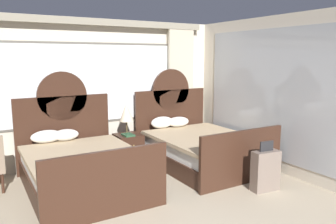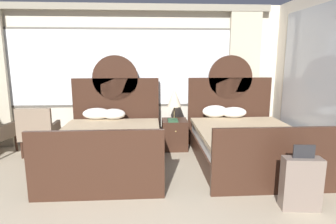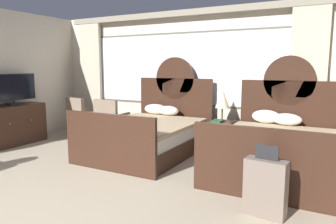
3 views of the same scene
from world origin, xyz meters
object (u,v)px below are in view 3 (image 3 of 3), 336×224
at_px(suitcase_on_floor, 265,187).
at_px(tv_flatscreen, 13,89).
at_px(armchair_by_window_centre, 82,115).
at_px(bed_near_mirror, 276,149).
at_px(book_on_nightstand, 217,121).
at_px(bed_near_window, 149,134).
at_px(nightstand_between_beds, 221,136).
at_px(table_lamp_on_nightstand, 222,99).
at_px(armchair_by_window_left, 111,118).
at_px(dresser_minibar, 2,127).

bearing_deg(suitcase_on_floor, tv_flatscreen, 171.19).
distance_m(tv_flatscreen, armchair_by_window_centre, 1.55).
height_order(bed_near_mirror, book_on_nightstand, bed_near_mirror).
relative_size(bed_near_window, bed_near_mirror, 1.00).
height_order(bed_near_mirror, nightstand_between_beds, bed_near_mirror).
relative_size(tv_flatscreen, suitcase_on_floor, 1.32).
height_order(tv_flatscreen, suitcase_on_floor, tv_flatscreen).
xyz_separation_m(bed_near_window, nightstand_between_beds, (1.11, 0.74, -0.06)).
bearing_deg(nightstand_between_beds, armchair_by_window_centre, -176.56).
bearing_deg(bed_near_window, book_on_nightstand, 31.33).
height_order(table_lamp_on_nightstand, tv_flatscreen, tv_flatscreen).
bearing_deg(table_lamp_on_nightstand, book_on_nightstand, -105.45).
xyz_separation_m(armchair_by_window_left, suitcase_on_floor, (3.67, -2.05, -0.15)).
relative_size(dresser_minibar, armchair_by_window_left, 1.98).
bearing_deg(book_on_nightstand, bed_near_window, -148.67).
bearing_deg(tv_flatscreen, bed_near_window, 14.77).
bearing_deg(armchair_by_window_left, armchair_by_window_centre, 179.89).
distance_m(table_lamp_on_nightstand, book_on_nightstand, 0.43).
bearing_deg(table_lamp_on_nightstand, armchair_by_window_centre, -175.74).
xyz_separation_m(table_lamp_on_nightstand, armchair_by_window_left, (-2.42, -0.24, -0.52)).
xyz_separation_m(table_lamp_on_nightstand, book_on_nightstand, (-0.04, -0.14, -0.40)).
distance_m(bed_near_mirror, book_on_nightstand, 1.34).
xyz_separation_m(dresser_minibar, tv_flatscreen, (0.03, 0.27, 0.72)).
bearing_deg(bed_near_mirror, nightstand_between_beds, 146.04).
distance_m(bed_near_window, dresser_minibar, 2.92).
distance_m(table_lamp_on_nightstand, armchair_by_window_centre, 3.29).
bearing_deg(tv_flatscreen, armchair_by_window_left, 41.84).
xyz_separation_m(bed_near_mirror, dresser_minibar, (-4.97, -0.99, 0.06)).
bearing_deg(armchair_by_window_centre, bed_near_mirror, -7.18).
distance_m(nightstand_between_beds, table_lamp_on_nightstand, 0.70).
xyz_separation_m(table_lamp_on_nightstand, dresser_minibar, (-3.86, -1.78, -0.58)).
relative_size(bed_near_window, nightstand_between_beds, 3.99).
relative_size(bed_near_mirror, table_lamp_on_nightstand, 3.73).
bearing_deg(bed_near_mirror, bed_near_window, -179.97).
xyz_separation_m(nightstand_between_beds, book_on_nightstand, (-0.04, -0.09, 0.30)).
bearing_deg(dresser_minibar, bed_near_window, 19.81).
bearing_deg(suitcase_on_floor, dresser_minibar, 174.24).
bearing_deg(tv_flatscreen, suitcase_on_floor, -8.81).
xyz_separation_m(bed_near_window, table_lamp_on_nightstand, (1.11, 0.79, 0.63)).
bearing_deg(armchair_by_window_left, bed_near_mirror, -8.81).
bearing_deg(tv_flatscreen, table_lamp_on_nightstand, 21.49).
distance_m(nightstand_between_beds, armchair_by_window_left, 2.44).
height_order(bed_near_window, armchair_by_window_centre, bed_near_window).
bearing_deg(bed_near_window, tv_flatscreen, -165.23).
relative_size(bed_near_mirror, armchair_by_window_left, 2.57).
bearing_deg(nightstand_between_beds, bed_near_window, -146.21).
relative_size(nightstand_between_beds, book_on_nightstand, 2.16).
relative_size(bed_near_mirror, dresser_minibar, 1.30).
bearing_deg(nightstand_between_beds, armchair_by_window_left, -175.36).
bearing_deg(bed_near_window, armchair_by_window_centre, 165.57).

